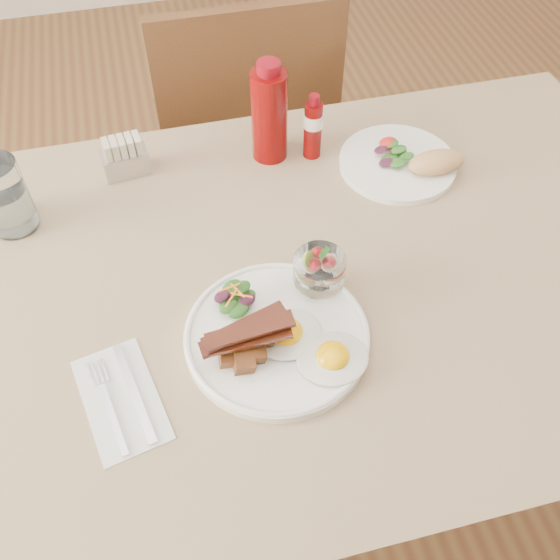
{
  "coord_description": "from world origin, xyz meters",
  "views": [
    {
      "loc": [
        -0.22,
        -0.63,
        1.54
      ],
      "look_at": [
        -0.08,
        -0.06,
        0.82
      ],
      "focal_mm": 40.0,
      "sensor_mm": 36.0,
      "label": 1
    }
  ],
  "objects_px": {
    "main_plate": "(277,337)",
    "ketchup_bottle": "(269,114)",
    "second_plate": "(407,162)",
    "chair_far": "(244,137)",
    "sugar_caddy": "(125,158)",
    "hot_sauce_bottle": "(313,127)",
    "fruit_cup": "(319,270)",
    "table": "(317,303)",
    "water_glass": "(6,200)"
  },
  "relations": [
    {
      "from": "second_plate",
      "to": "hot_sauce_bottle",
      "type": "distance_m",
      "value": 0.19
    },
    {
      "from": "fruit_cup",
      "to": "ketchup_bottle",
      "type": "relative_size",
      "value": 0.41
    },
    {
      "from": "fruit_cup",
      "to": "chair_far",
      "type": "bearing_deg",
      "value": 88.58
    },
    {
      "from": "chair_far",
      "to": "water_glass",
      "type": "xyz_separation_m",
      "value": [
        -0.49,
        -0.43,
        0.29
      ]
    },
    {
      "from": "table",
      "to": "hot_sauce_bottle",
      "type": "bearing_deg",
      "value": 76.96
    },
    {
      "from": "ketchup_bottle",
      "to": "hot_sauce_bottle",
      "type": "relative_size",
      "value": 1.49
    },
    {
      "from": "fruit_cup",
      "to": "hot_sauce_bottle",
      "type": "distance_m",
      "value": 0.35
    },
    {
      "from": "chair_far",
      "to": "second_plate",
      "type": "xyz_separation_m",
      "value": [
        0.23,
        -0.45,
        0.24
      ]
    },
    {
      "from": "ketchup_bottle",
      "to": "hot_sauce_bottle",
      "type": "distance_m",
      "value": 0.09
    },
    {
      "from": "chair_far",
      "to": "second_plate",
      "type": "distance_m",
      "value": 0.57
    },
    {
      "from": "second_plate",
      "to": "sugar_caddy",
      "type": "bearing_deg",
      "value": 167.39
    },
    {
      "from": "hot_sauce_bottle",
      "to": "sugar_caddy",
      "type": "distance_m",
      "value": 0.36
    },
    {
      "from": "second_plate",
      "to": "ketchup_bottle",
      "type": "xyz_separation_m",
      "value": [
        -0.24,
        0.1,
        0.08
      ]
    },
    {
      "from": "chair_far",
      "to": "hot_sauce_bottle",
      "type": "distance_m",
      "value": 0.48
    },
    {
      "from": "chair_far",
      "to": "sugar_caddy",
      "type": "height_order",
      "value": "chair_far"
    },
    {
      "from": "second_plate",
      "to": "chair_far",
      "type": "bearing_deg",
      "value": 117.0
    },
    {
      "from": "main_plate",
      "to": "second_plate",
      "type": "height_order",
      "value": "second_plate"
    },
    {
      "from": "hot_sauce_bottle",
      "to": "sugar_caddy",
      "type": "xyz_separation_m",
      "value": [
        -0.35,
        0.03,
        -0.03
      ]
    },
    {
      "from": "sugar_caddy",
      "to": "hot_sauce_bottle",
      "type": "bearing_deg",
      "value": -12.04
    },
    {
      "from": "table",
      "to": "water_glass",
      "type": "height_order",
      "value": "water_glass"
    },
    {
      "from": "hot_sauce_bottle",
      "to": "water_glass",
      "type": "height_order",
      "value": "water_glass"
    },
    {
      "from": "fruit_cup",
      "to": "hot_sauce_bottle",
      "type": "xyz_separation_m",
      "value": [
        0.09,
        0.34,
        0.0
      ]
    },
    {
      "from": "chair_far",
      "to": "fruit_cup",
      "type": "distance_m",
      "value": 0.77
    },
    {
      "from": "fruit_cup",
      "to": "water_glass",
      "type": "xyz_separation_m",
      "value": [
        -0.47,
        0.28,
        -0.0
      ]
    },
    {
      "from": "chair_far",
      "to": "ketchup_bottle",
      "type": "xyz_separation_m",
      "value": [
        -0.01,
        -0.35,
        0.32
      ]
    },
    {
      "from": "table",
      "to": "main_plate",
      "type": "bearing_deg",
      "value": -131.55
    },
    {
      "from": "main_plate",
      "to": "sugar_caddy",
      "type": "xyz_separation_m",
      "value": [
        -0.18,
        0.44,
        0.03
      ]
    },
    {
      "from": "main_plate",
      "to": "hot_sauce_bottle",
      "type": "xyz_separation_m",
      "value": [
        0.17,
        0.41,
        0.06
      ]
    },
    {
      "from": "main_plate",
      "to": "hot_sauce_bottle",
      "type": "bearing_deg",
      "value": 67.36
    },
    {
      "from": "sugar_caddy",
      "to": "ketchup_bottle",
      "type": "bearing_deg",
      "value": -9.44
    },
    {
      "from": "water_glass",
      "to": "chair_far",
      "type": "bearing_deg",
      "value": 41.43
    },
    {
      "from": "fruit_cup",
      "to": "ketchup_bottle",
      "type": "distance_m",
      "value": 0.36
    },
    {
      "from": "ketchup_bottle",
      "to": "main_plate",
      "type": "bearing_deg",
      "value": -101.95
    },
    {
      "from": "chair_far",
      "to": "water_glass",
      "type": "distance_m",
      "value": 0.71
    },
    {
      "from": "main_plate",
      "to": "hot_sauce_bottle",
      "type": "relative_size",
      "value": 2.08
    },
    {
      "from": "chair_far",
      "to": "main_plate",
      "type": "bearing_deg",
      "value": -97.46
    },
    {
      "from": "table",
      "to": "fruit_cup",
      "type": "bearing_deg",
      "value": -111.05
    },
    {
      "from": "water_glass",
      "to": "table",
      "type": "bearing_deg",
      "value": -25.33
    },
    {
      "from": "main_plate",
      "to": "water_glass",
      "type": "xyz_separation_m",
      "value": [
        -0.39,
        0.35,
        0.05
      ]
    },
    {
      "from": "ketchup_bottle",
      "to": "second_plate",
      "type": "bearing_deg",
      "value": -22.81
    },
    {
      "from": "main_plate",
      "to": "hot_sauce_bottle",
      "type": "height_order",
      "value": "hot_sauce_bottle"
    },
    {
      "from": "main_plate",
      "to": "ketchup_bottle",
      "type": "xyz_separation_m",
      "value": [
        0.09,
        0.43,
        0.09
      ]
    },
    {
      "from": "main_plate",
      "to": "fruit_cup",
      "type": "height_order",
      "value": "fruit_cup"
    },
    {
      "from": "table",
      "to": "chair_far",
      "type": "bearing_deg",
      "value": 90.0
    },
    {
      "from": "main_plate",
      "to": "ketchup_bottle",
      "type": "distance_m",
      "value": 0.44
    },
    {
      "from": "sugar_caddy",
      "to": "table",
      "type": "bearing_deg",
      "value": -55.22
    },
    {
      "from": "second_plate",
      "to": "water_glass",
      "type": "height_order",
      "value": "water_glass"
    },
    {
      "from": "hot_sauce_bottle",
      "to": "fruit_cup",
      "type": "bearing_deg",
      "value": -104.17
    },
    {
      "from": "table",
      "to": "sugar_caddy",
      "type": "xyz_separation_m",
      "value": [
        -0.29,
        0.32,
        0.12
      ]
    },
    {
      "from": "table",
      "to": "second_plate",
      "type": "distance_m",
      "value": 0.33
    }
  ]
}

